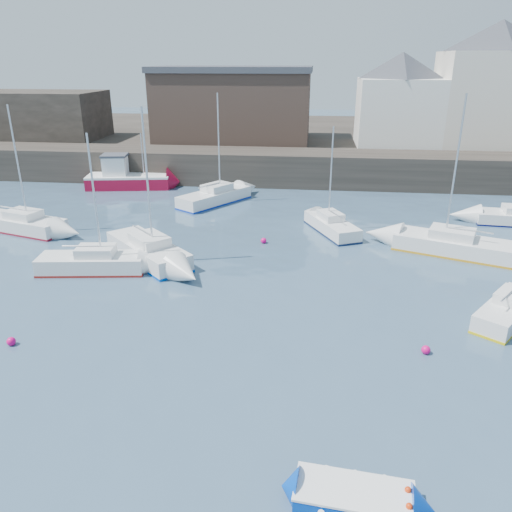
# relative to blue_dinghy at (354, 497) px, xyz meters

# --- Properties ---
(water) EXTENTS (220.00, 220.00, 0.00)m
(water) POSITION_rel_blue_dinghy_xyz_m (-4.26, 2.00, -0.33)
(water) COLOR #2D4760
(water) RESTS_ON ground
(quay_wall) EXTENTS (90.00, 5.00, 3.00)m
(quay_wall) POSITION_rel_blue_dinghy_xyz_m (-4.26, 37.00, 1.17)
(quay_wall) COLOR #28231E
(quay_wall) RESTS_ON ground
(land_strip) EXTENTS (90.00, 32.00, 2.80)m
(land_strip) POSITION_rel_blue_dinghy_xyz_m (-4.26, 55.00, 1.07)
(land_strip) COLOR #28231E
(land_strip) RESTS_ON ground
(bldg_east_a) EXTENTS (13.36, 13.36, 11.80)m
(bldg_east_a) POSITION_rel_blue_dinghy_xyz_m (15.74, 44.00, 8.47)
(bldg_east_a) COLOR beige
(bldg_east_a) RESTS_ON land_strip
(bldg_east_d) EXTENTS (11.14, 11.14, 8.95)m
(bldg_east_d) POSITION_rel_blue_dinghy_xyz_m (6.74, 43.50, 7.03)
(bldg_east_d) COLOR white
(bldg_east_d) RESTS_ON land_strip
(warehouse) EXTENTS (16.40, 10.40, 7.60)m
(warehouse) POSITION_rel_blue_dinghy_xyz_m (-10.26, 45.00, 6.28)
(warehouse) COLOR #3D2D26
(warehouse) RESTS_ON land_strip
(bldg_west) EXTENTS (14.00, 8.00, 5.00)m
(bldg_west) POSITION_rel_blue_dinghy_xyz_m (-32.26, 44.00, 4.97)
(bldg_west) COLOR #353028
(bldg_west) RESTS_ON land_strip
(blue_dinghy) EXTENTS (3.27, 1.84, 0.60)m
(blue_dinghy) POSITION_rel_blue_dinghy_xyz_m (0.00, 0.00, 0.00)
(blue_dinghy) COLOR maroon
(blue_dinghy) RESTS_ON ground
(fishing_boat) EXTENTS (7.82, 4.00, 4.94)m
(fishing_boat) POSITION_rel_blue_dinghy_xyz_m (-18.60, 33.46, 0.62)
(fishing_boat) COLOR maroon
(fishing_boat) RESTS_ON ground
(sailboat_a) EXTENTS (6.07, 2.64, 7.63)m
(sailboat_a) POSITION_rel_blue_dinghy_xyz_m (-13.51, 14.37, 0.20)
(sailboat_a) COLOR white
(sailboat_a) RESTS_ON ground
(sailboat_b) EXTENTS (6.42, 6.39, 8.83)m
(sailboat_b) POSITION_rel_blue_dinghy_xyz_m (-11.00, 16.51, 0.24)
(sailboat_b) COLOR white
(sailboat_b) RESTS_ON ground
(sailboat_c) EXTENTS (4.10, 4.77, 6.33)m
(sailboat_c) POSITION_rel_blue_dinghy_xyz_m (7.63, 11.27, 0.15)
(sailboat_c) COLOR white
(sailboat_c) RESTS_ON ground
(sailboat_d) EXTENTS (7.70, 4.86, 9.37)m
(sailboat_d) POSITION_rel_blue_dinghy_xyz_m (7.37, 19.54, 0.23)
(sailboat_d) COLOR white
(sailboat_d) RESTS_ON ground
(sailboat_e) EXTENTS (6.91, 3.91, 8.47)m
(sailboat_e) POSITION_rel_blue_dinghy_xyz_m (-21.33, 20.56, 0.22)
(sailboat_e) COLOR white
(sailboat_e) RESTS_ON ground
(sailboat_f) EXTENTS (3.91, 5.66, 7.07)m
(sailboat_f) POSITION_rel_blue_dinghy_xyz_m (-0.07, 22.81, 0.16)
(sailboat_f) COLOR white
(sailboat_f) RESTS_ON ground
(sailboat_h) EXTENTS (5.57, 6.80, 8.69)m
(sailboat_h) POSITION_rel_blue_dinghy_xyz_m (-9.46, 29.14, 0.23)
(sailboat_h) COLOR white
(sailboat_h) RESTS_ON ground
(buoy_near) EXTENTS (0.37, 0.37, 0.37)m
(buoy_near) POSITION_rel_blue_dinghy_xyz_m (-13.67, 6.54, -0.33)
(buoy_near) COLOR #DC076A
(buoy_near) RESTS_ON ground
(buoy_mid) EXTENTS (0.37, 0.37, 0.37)m
(buoy_mid) POSITION_rel_blue_dinghy_xyz_m (3.40, 7.90, -0.33)
(buoy_mid) COLOR #DC076A
(buoy_mid) RESTS_ON ground
(buoy_far) EXTENTS (0.37, 0.37, 0.37)m
(buoy_far) POSITION_rel_blue_dinghy_xyz_m (-4.47, 20.06, -0.33)
(buoy_far) COLOR #DC076A
(buoy_far) RESTS_ON ground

